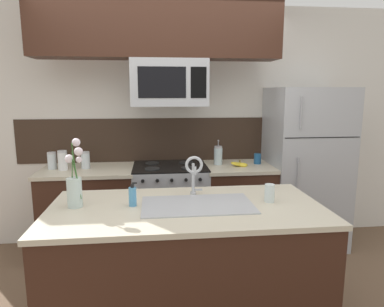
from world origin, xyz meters
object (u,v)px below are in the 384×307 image
refrigerator (304,168)px  dish_soap_bottle (133,196)px  storage_jar_tall (52,161)px  drinking_glass (270,193)px  coffee_tin (257,159)px  microwave (169,83)px  stove_range (170,208)px  storage_jar_short (85,160)px  storage_jar_medium (63,160)px  sink_faucet (194,170)px  flower_vase (75,186)px  french_press (218,155)px  banana_bunch (240,164)px

refrigerator → dish_soap_bottle: (-1.78, -1.23, 0.12)m
storage_jar_tall → dish_soap_bottle: (0.87, -1.25, -0.02)m
drinking_glass → coffee_tin: bearing=76.6°
drinking_glass → microwave: bearing=118.1°
stove_range → storage_jar_short: size_ratio=5.45×
stove_range → refrigerator: (1.47, 0.02, 0.40)m
storage_jar_tall → refrigerator: bearing=-0.3°
storage_jar_medium → drinking_glass: storage_jar_medium is taller
coffee_tin → drinking_glass: (-0.31, -1.28, 0.01)m
stove_range → refrigerator: size_ratio=0.54×
microwave → dish_soap_bottle: bearing=-104.7°
microwave → sink_faucet: (0.13, -1.01, -0.66)m
coffee_tin → flower_vase: (-1.64, -1.23, 0.09)m
storage_jar_tall → dish_soap_bottle: 1.52m
refrigerator → storage_jar_tall: (-2.66, 0.02, 0.13)m
storage_jar_medium → drinking_glass: 2.09m
refrigerator → microwave: bearing=-178.4°
french_press → storage_jar_medium: bearing=-176.9°
drinking_glass → flower_vase: (-1.34, 0.04, 0.08)m
storage_jar_medium → french_press: 1.59m
french_press → flower_vase: size_ratio=0.57×
banana_bunch → sink_faucet: 1.15m
stove_range → storage_jar_short: 1.01m
stove_range → sink_faucet: size_ratio=3.04×
storage_jar_short → stove_range: bearing=-1.6°
sink_faucet → flower_vase: (-0.82, -0.15, -0.05)m
refrigerator → storage_jar_short: bearing=179.9°
storage_jar_tall → french_press: size_ratio=0.64×
banana_bunch → drinking_glass: drinking_glass is taller
flower_vase → dish_soap_bottle: bearing=-3.9°
sink_faucet → drinking_glass: bearing=-20.8°
storage_jar_tall → flower_vase: 1.32m
banana_bunch → refrigerator: bearing=6.2°
dish_soap_bottle → microwave: bearing=75.3°
stove_range → banana_bunch: bearing=-4.8°
refrigerator → french_press: (-0.95, 0.04, 0.15)m
refrigerator → storage_jar_short: 2.33m
microwave → french_press: size_ratio=2.79×
refrigerator → coffee_tin: size_ratio=15.65×
sink_faucet → flower_vase: flower_vase is taller
stove_range → coffee_tin: size_ratio=8.45×
storage_jar_short → flower_vase: flower_vase is taller
storage_jar_tall → drinking_glass: 2.22m
storage_jar_medium → flower_vase: size_ratio=0.42×
microwave → banana_bunch: (0.73, -0.04, -0.83)m
storage_jar_medium → sink_faucet: sink_faucet is taller
storage_jar_medium → coffee_tin: storage_jar_medium is taller
stove_range → storage_jar_medium: (-1.07, -0.03, 0.55)m
refrigerator → drinking_glass: bearing=-123.6°
microwave → drinking_glass: bearing=-61.9°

